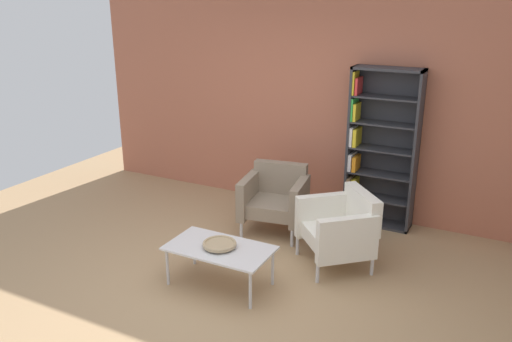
% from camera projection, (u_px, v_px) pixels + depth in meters
% --- Properties ---
extents(ground_plane, '(8.32, 8.32, 0.00)m').
position_uv_depth(ground_plane, '(217.00, 291.00, 4.93)').
color(ground_plane, tan).
extents(brick_back_panel, '(6.40, 0.12, 2.90)m').
position_uv_depth(brick_back_panel, '(316.00, 97.00, 6.54)').
color(brick_back_panel, '#B2664C').
rests_on(brick_back_panel, ground_plane).
extents(bookshelf_tall, '(0.80, 0.30, 1.90)m').
position_uv_depth(bookshelf_tall, '(378.00, 149.00, 6.15)').
color(bookshelf_tall, '#333338').
rests_on(bookshelf_tall, ground_plane).
extents(coffee_table_low, '(1.00, 0.56, 0.40)m').
position_uv_depth(coffee_table_low, '(220.00, 250.00, 4.93)').
color(coffee_table_low, silver).
rests_on(coffee_table_low, ground_plane).
extents(decorative_bowl, '(0.32, 0.32, 0.05)m').
position_uv_depth(decorative_bowl, '(220.00, 244.00, 4.91)').
color(decorative_bowl, tan).
rests_on(decorative_bowl, coffee_table_low).
extents(armchair_spare_guest, '(0.81, 0.76, 0.78)m').
position_uv_depth(armchair_spare_guest, '(275.00, 198.00, 6.09)').
color(armchair_spare_guest, gray).
rests_on(armchair_spare_guest, ground_plane).
extents(armchair_corner_red, '(0.95, 0.95, 0.78)m').
position_uv_depth(armchair_corner_red, '(341.00, 227.00, 5.31)').
color(armchair_corner_red, white).
rests_on(armchair_corner_red, ground_plane).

